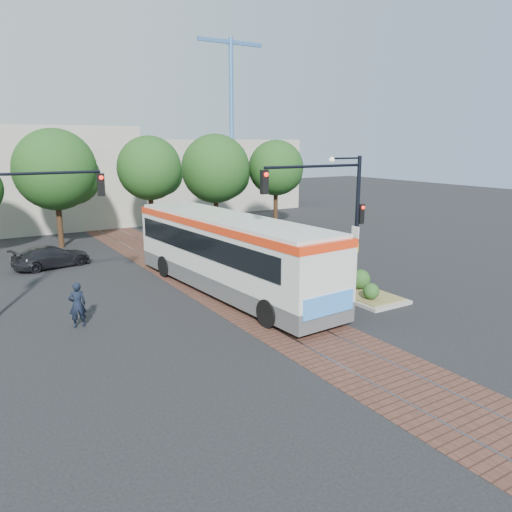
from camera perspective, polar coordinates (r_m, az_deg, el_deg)
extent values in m
plane|color=black|center=(21.46, -0.48, -5.57)|extent=(120.00, 120.00, 0.00)
cube|color=#542F26|center=(24.81, -5.30, -3.04)|extent=(3.60, 40.00, 0.01)
cube|color=slate|center=(24.50, -6.87, -3.27)|extent=(0.06, 40.00, 0.01)
cube|color=slate|center=(25.14, -3.77, -2.78)|extent=(0.06, 40.00, 0.01)
cylinder|color=#382314|center=(35.12, -21.51, 3.44)|extent=(0.36, 0.36, 3.12)
sphere|color=#143E16|center=(34.77, -21.99, 9.15)|extent=(5.20, 5.20, 5.20)
cylinder|color=#382314|center=(35.88, -11.83, 4.46)|extent=(0.36, 0.36, 3.39)
sphere|color=#143E16|center=(35.55, -12.08, 9.80)|extent=(4.40, 4.40, 4.40)
cylinder|color=#382314|center=(38.82, -4.57, 4.93)|extent=(0.36, 0.36, 2.86)
sphere|color=#143E16|center=(38.49, -4.66, 9.92)|extent=(5.20, 5.20, 5.20)
cylinder|color=#382314|center=(40.65, 2.25, 5.51)|extent=(0.36, 0.36, 3.12)
sphere|color=#143E16|center=(40.36, 2.30, 10.04)|extent=(4.40, 4.40, 4.40)
cube|color=#ADA899|center=(52.60, -6.40, 9.25)|extent=(18.00, 10.00, 7.00)
cylinder|color=#3F72B2|center=(58.84, -2.81, 15.06)|extent=(0.50, 0.50, 18.00)
cube|color=#3F72B2|center=(59.76, -2.91, 23.23)|extent=(8.00, 0.40, 0.40)
cube|color=#474749|center=(23.16, -3.05, -2.64)|extent=(3.59, 13.27, 0.77)
cube|color=silver|center=(22.82, -3.10, 0.80)|extent=(3.61, 13.27, 2.08)
cube|color=black|center=(23.02, -3.54, 1.74)|extent=(3.59, 11.97, 0.98)
cube|color=red|center=(22.60, -3.13, 3.78)|extent=(3.65, 13.28, 0.33)
cube|color=silver|center=(22.56, -3.14, 4.33)|extent=(3.49, 12.83, 0.15)
cube|color=black|center=(17.79, 8.04, -1.36)|extent=(1.75, 0.25, 0.98)
cube|color=#3885E2|center=(18.03, 8.31, -5.52)|extent=(2.40, 0.22, 0.77)
cube|color=orange|center=(22.88, 1.40, -0.84)|extent=(0.39, 4.91, 1.20)
cylinder|color=black|center=(18.80, 1.47, -6.54)|extent=(0.45, 1.12, 1.09)
cylinder|color=black|center=(20.34, 7.16, -5.12)|extent=(0.45, 1.12, 1.09)
cylinder|color=black|center=(26.12, -10.30, -1.16)|extent=(0.45, 1.12, 1.09)
cylinder|color=black|center=(27.25, -5.53, -0.42)|extent=(0.45, 1.12, 1.09)
cube|color=gray|center=(23.46, 10.90, -4.00)|extent=(2.20, 5.20, 0.15)
cube|color=olive|center=(23.43, 10.92, -3.73)|extent=(1.90, 4.80, 0.08)
sphere|color=#1E4719|center=(21.95, 13.01, -3.91)|extent=(0.70, 0.70, 0.70)
sphere|color=#1E4719|center=(23.35, 11.84, -2.57)|extent=(0.90, 0.90, 0.90)
sphere|color=#1E4719|center=(24.19, 8.37, -2.02)|extent=(0.80, 0.80, 0.80)
sphere|color=#1E4719|center=(25.02, 8.86, -1.77)|extent=(0.60, 0.60, 0.60)
cylinder|color=black|center=(23.10, 11.45, 3.72)|extent=(0.18, 0.18, 6.00)
cylinder|color=black|center=(21.21, 6.74, 10.15)|extent=(5.00, 0.12, 0.12)
cube|color=black|center=(19.79, 0.96, 8.44)|extent=(0.28, 0.22, 0.95)
sphere|color=#FF190C|center=(19.65, 1.18, 9.29)|extent=(0.18, 0.18, 0.18)
cube|color=black|center=(23.20, 11.89, 4.73)|extent=(0.26, 0.20, 0.90)
sphere|color=#FF190C|center=(23.06, 12.15, 5.43)|extent=(0.16, 0.16, 0.16)
cube|color=white|center=(22.96, 11.28, 2.66)|extent=(0.04, 0.45, 0.55)
cube|color=yellow|center=(23.08, 11.21, 1.07)|extent=(0.04, 0.45, 0.45)
cylinder|color=black|center=(22.29, 10.26, 10.94)|extent=(1.60, 0.08, 0.08)
sphere|color=silver|center=(21.77, 8.65, 10.82)|extent=(0.24, 0.24, 0.24)
cylinder|color=black|center=(21.68, -23.22, 8.70)|extent=(4.50, 0.12, 0.12)
cube|color=black|center=(22.18, -17.31, 7.80)|extent=(0.28, 0.22, 0.95)
sphere|color=#FF190C|center=(22.02, -17.27, 8.55)|extent=(0.18, 0.18, 0.18)
imported|color=black|center=(19.87, -19.75, -5.26)|extent=(0.65, 0.44, 1.74)
imported|color=black|center=(29.82, -22.33, -0.07)|extent=(4.42, 2.52, 1.21)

